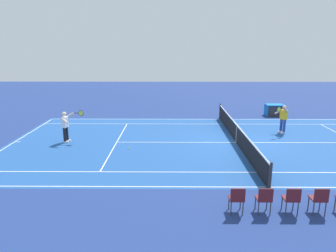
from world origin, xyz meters
name	(u,v)px	position (x,y,z in m)	size (l,w,h in m)	color
ground_plane	(236,142)	(0.00, 0.00, 0.00)	(60.00, 60.00, 0.00)	navy
court_slab	(236,142)	(0.00, 0.00, 0.00)	(24.20, 11.40, 0.00)	#1E4C93
court_line_markings	(236,142)	(0.00, 0.00, 0.00)	(23.85, 11.05, 0.01)	white
tennis_net	(237,134)	(0.00, 0.00, 0.49)	(0.10, 11.70, 1.08)	#2D2D33
tennis_player_near	(66,125)	(9.08, -0.03, 0.93)	(1.14, 0.76, 1.70)	black
tennis_player_far	(283,118)	(-3.11, -1.97, 0.93)	(0.88, 0.98, 1.70)	navy
tennis_ball	(128,149)	(5.63, 1.19, 0.03)	(0.07, 0.07, 0.07)	#CCE01E
spectator_chair_1	(319,198)	(-1.00, 7.36, 0.52)	(0.44, 0.44, 0.88)	#38383D
spectator_chair_2	(292,198)	(-0.17, 7.36, 0.52)	(0.44, 0.44, 0.88)	#38383D
spectator_chair_3	(264,198)	(0.66, 7.36, 0.52)	(0.44, 0.44, 0.88)	#38383D
spectator_chair_4	(237,198)	(1.49, 7.36, 0.52)	(0.44, 0.44, 0.88)	#38383D
equipment_cart_tarped	(274,110)	(-4.11, -6.74, 0.44)	(1.25, 0.84, 0.85)	#2D2D33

